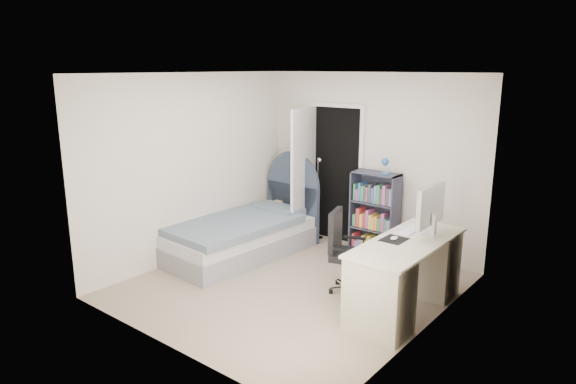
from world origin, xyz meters
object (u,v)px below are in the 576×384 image
Objects in this scene: bookcase at (375,217)px; office_chair at (345,247)px; floor_lamp at (318,206)px; desk at (407,273)px; bed at (246,233)px; nightstand at (279,213)px.

office_chair is at bearing -76.03° from bookcase.
floor_lamp is at bearing 176.46° from bookcase.
desk is at bearing -1.70° from office_chair.
desk reaches higher than floor_lamp.
bed is at bearing 175.83° from desk.
nightstand is 0.57× the size of office_chair.
bed reaches higher than floor_lamp.
nightstand is 0.63m from floor_lamp.
bed is 4.05× the size of nightstand.
bed is 2.30× the size of office_chair.
nightstand is at bearing -173.60° from bookcase.
bookcase is at bearing 131.02° from desk.
bookcase is 0.85× the size of desk.
floor_lamp is at bearing 70.42° from bed.
desk is (2.68, -1.10, 0.08)m from nightstand.
bed is 1.76× the size of floor_lamp.
desk is (2.12, -1.34, -0.08)m from floor_lamp.
bookcase reaches higher than bed.
bookcase is at bearing 6.40° from nightstand.
bed is 1.36× the size of desk.
nightstand is 2.90m from desk.
bed is 0.93m from nightstand.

